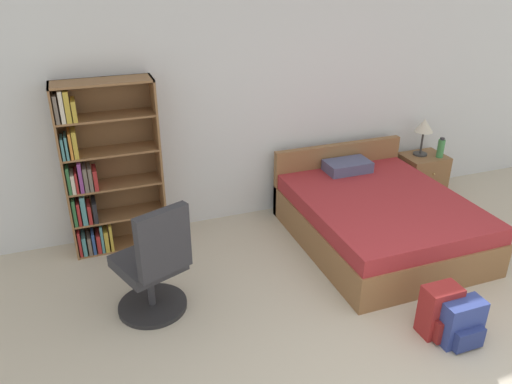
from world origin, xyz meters
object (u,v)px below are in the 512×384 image
at_px(bookshelf, 101,174).
at_px(bed, 376,217).
at_px(nightstand, 421,175).
at_px(water_bottle, 441,148).
at_px(backpack_red, 440,312).
at_px(office_chair, 154,268).
at_px(table_lamp, 424,128).
at_px(backpack_blue, 462,324).

distance_m(bookshelf, bed, 2.79).
distance_m(bed, nightstand, 1.35).
relative_size(water_bottle, backpack_red, 0.57).
bearing_deg(nightstand, office_chair, -161.56).
xyz_separation_m(water_bottle, backpack_red, (-1.56, -2.06, -0.43)).
bearing_deg(table_lamp, bed, -143.94).
xyz_separation_m(office_chair, nightstand, (3.47, 1.16, -0.20)).
height_order(office_chair, water_bottle, office_chair).
bearing_deg(nightstand, table_lamp, 131.35).
relative_size(bookshelf, backpack_red, 3.99).
relative_size(office_chair, backpack_blue, 2.81).
xyz_separation_m(nightstand, backpack_red, (-1.43, -2.16, -0.05)).
distance_m(office_chair, backpack_blue, 2.43).
height_order(nightstand, water_bottle, water_bottle).
relative_size(office_chair, table_lamp, 2.32).
bearing_deg(nightstand, water_bottle, -37.42).
bearing_deg(backpack_red, bed, 77.69).
height_order(bed, water_bottle, bed).
distance_m(bed, office_chair, 2.39).
bearing_deg(bed, water_bottle, 27.27).
relative_size(bookshelf, table_lamp, 3.79).
bearing_deg(water_bottle, bed, -152.73).
bearing_deg(backpack_blue, nightstand, 59.84).
xyz_separation_m(bookshelf, table_lamp, (3.70, -0.03, 0.05)).
xyz_separation_m(bed, office_chair, (-2.34, -0.41, 0.18)).
xyz_separation_m(table_lamp, backpack_blue, (-1.30, -2.34, -0.68)).
bearing_deg(water_bottle, office_chair, -163.70).
bearing_deg(bed, nightstand, 33.77).
height_order(nightstand, backpack_red, nightstand).
xyz_separation_m(backpack_red, backpack_blue, (0.09, -0.14, -0.03)).
height_order(bed, nightstand, bed).
bearing_deg(table_lamp, backpack_red, -122.35).
height_order(bookshelf, office_chair, bookshelf).
bearing_deg(bed, backpack_red, -102.31).
distance_m(table_lamp, backpack_blue, 2.77).
xyz_separation_m(bookshelf, nightstand, (3.74, -0.07, -0.55)).
bearing_deg(bed, table_lamp, 36.06).
height_order(water_bottle, backpack_blue, water_bottle).
height_order(bookshelf, water_bottle, bookshelf).
xyz_separation_m(bed, nightstand, (1.12, 0.75, -0.01)).
relative_size(bookshelf, nightstand, 3.31).
distance_m(bookshelf, office_chair, 1.30).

